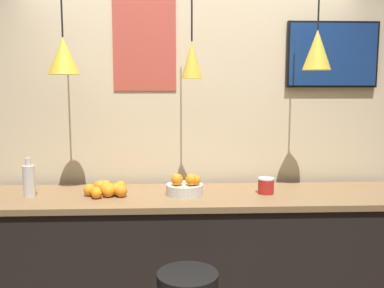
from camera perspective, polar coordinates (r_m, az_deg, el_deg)
back_wall at (r=3.34m, az=-0.35°, el=1.98°), size 8.00×0.06×2.90m
service_counter at (r=3.14m, az=-0.00°, el=-15.94°), size 3.13×0.67×1.04m
fruit_bowl at (r=2.94m, az=-0.92°, el=-5.77°), size 0.25×0.25×0.15m
orange_pile at (r=3.01m, az=-11.27°, el=-5.90°), size 0.30×0.26×0.09m
juice_bottle at (r=3.09m, az=-20.92°, el=-4.52°), size 0.08×0.08×0.26m
spread_jar at (r=3.02m, az=9.84°, el=-5.50°), size 0.11×0.11×0.11m
pendant_lamp_left at (r=3.00m, az=-16.78°, el=11.25°), size 0.21×0.21×0.94m
pendant_lamp_middle at (r=2.92m, az=-0.03°, el=11.28°), size 0.14×0.14×0.97m
pendant_lamp_right at (r=3.08m, az=16.35°, el=12.02°), size 0.19×0.19×0.91m
mounted_tv at (r=3.50m, az=18.22°, el=11.25°), size 0.70×0.04×0.50m
wall_poster at (r=3.32m, az=-6.38°, el=13.98°), size 0.47×0.01×0.80m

